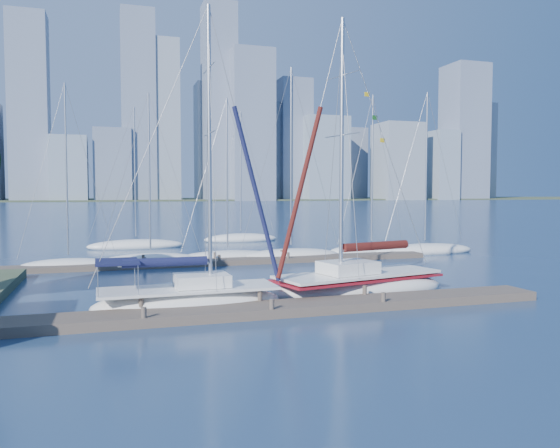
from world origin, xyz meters
name	(u,v)px	position (x,y,z in m)	size (l,w,h in m)	color
ground	(266,314)	(0.00, 0.00, 0.00)	(700.00, 700.00, 0.00)	#17294A
near_dock	(266,310)	(0.00, 0.00, 0.20)	(26.00, 2.00, 0.40)	brown
far_dock	(231,261)	(2.00, 16.00, 0.18)	(30.00, 1.80, 0.36)	brown
far_shore	(120,200)	(0.00, 320.00, 0.00)	(800.00, 100.00, 1.50)	#38472D
sailboat_navy	(189,285)	(-2.93, 1.90, 1.09)	(8.29, 2.87, 13.68)	white
sailboat_maroon	(358,274)	(5.61, 2.91, 1.03)	(9.64, 4.93, 14.03)	white
bg_boat_0	(69,265)	(-8.82, 16.91, 0.25)	(6.62, 3.97, 12.55)	white
bg_boat_1	(151,260)	(-3.43, 17.86, 0.26)	(7.39, 4.31, 12.37)	white
bg_boat_2	(228,257)	(2.19, 18.03, 0.25)	(7.91, 4.61, 12.32)	white
bg_boat_3	(291,255)	(6.96, 17.42, 0.29)	(8.02, 2.85, 14.76)	white
bg_boat_4	(371,250)	(14.50, 18.93, 0.28)	(7.94, 4.74, 13.37)	white
bg_boat_5	(425,250)	(18.78, 17.69, 0.28)	(9.20, 4.43, 13.62)	white
bg_boat_6	(136,245)	(-3.92, 29.18, 0.27)	(8.87, 4.89, 13.07)	white
bg_boat_7	(241,238)	(6.78, 33.14, 0.28)	(8.04, 4.13, 13.69)	white
skyline	(167,137)	(25.03, 289.92, 35.54)	(501.52, 51.31, 111.22)	#7C91A0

